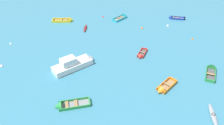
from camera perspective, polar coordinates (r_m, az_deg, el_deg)
The scene contains 16 objects.
rowboat_green_near_right at distance 27.18m, azimuth -12.21°, elevation -10.87°, with size 4.39×1.99×1.27m.
rowboat_yellow_back_row_right at distance 47.57m, azimuth -11.53°, elevation 10.66°, with size 4.41×1.61×1.29m.
rowboat_orange_near_left at distance 29.45m, azimuth 13.10°, elevation -6.67°, with size 3.46×3.37×1.11m.
motor_launch_white_cluster_outer at distance 32.86m, azimuth -9.46°, elevation -0.20°, with size 6.50×5.19×2.31m.
kayak_maroon_outer_left at distance 43.84m, azimuth -6.94°, elevation 8.84°, with size 0.76×3.18×0.30m.
kayak_grey_cluster_inner at distance 28.07m, azimuth 24.75°, elevation -12.30°, with size 1.26×3.69×0.35m.
rowboat_deep_blue_near_camera at distance 49.69m, azimuth 15.68°, elevation 11.10°, with size 3.53×1.79×0.92m.
rowboat_red_outer_right at distance 35.33m, azimuth 7.51°, elevation 1.82°, with size 2.20×3.17×0.89m.
rowboat_turquoise_center at distance 48.50m, azimuth 2.87°, elevation 11.76°, with size 3.70×3.60×1.27m.
rowboat_green_midfield_right at distance 34.98m, azimuth 24.30°, elevation -1.71°, with size 2.89×4.19×1.15m.
mooring_buoy_midfield at distance 48.83m, azimuth -2.35°, elevation 11.72°, with size 0.41×0.41×0.41m, color red.
mooring_buoy_far_field at distance 46.13m, azimuth 14.26°, elevation 9.18°, with size 0.47×0.47×0.47m, color silver.
mooring_buoy_outer_edge at distance 42.25m, azimuth -24.75°, elevation 4.37°, with size 0.40×0.40×0.40m, color silver.
mooring_buoy_central at distance 44.09m, azimuth 7.77°, elevation 8.73°, with size 0.46×0.46×0.46m, color orange.
mooring_buoy_between_boats_right at distance 36.84m, azimuth -26.69°, elevation -0.85°, with size 0.47×0.47×0.47m, color silver.
mooring_buoy_trailing at distance 42.44m, azimuth 20.14°, elevation 5.68°, with size 0.39×0.39×0.39m, color orange.
Camera 1 is at (-1.60, -3.44, 19.40)m, focal length 35.25 mm.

